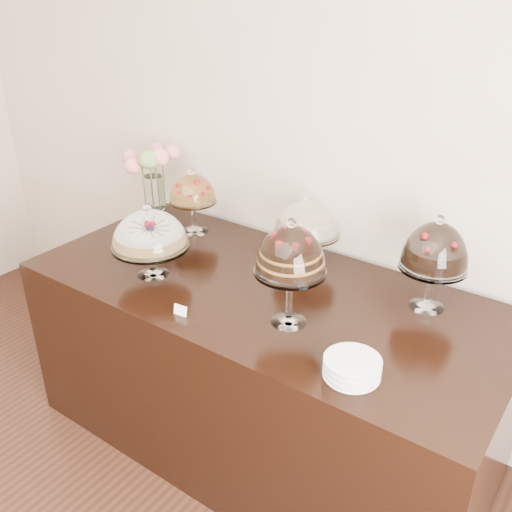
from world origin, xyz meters
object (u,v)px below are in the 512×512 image
Objects in this scene: cake_stand_choco_layer at (291,254)px; cake_stand_fruit_tart at (192,192)px; plate_stack at (352,368)px; cake_stand_sugar_sponge at (149,233)px; display_counter at (262,368)px; cake_stand_dark_choco at (435,250)px; cake_stand_cheesecake at (307,221)px; flower_vase at (150,170)px.

cake_stand_choco_layer is 1.27× the size of cake_stand_fruit_tart.
cake_stand_fruit_tart is at bearing 154.07° from plate_stack.
cake_stand_fruit_tart is (-0.16, 0.48, 0.02)m from cake_stand_sugar_sponge.
cake_stand_dark_choco is (0.66, 0.28, 0.72)m from display_counter.
display_counter is 11.16× the size of plate_stack.
cake_stand_dark_choco is 1.31m from cake_stand_fruit_tart.
cake_stand_sugar_sponge is at bearing -157.78° from cake_stand_dark_choco.
cake_stand_cheesecake reaches higher than cake_stand_sugar_sponge.
cake_stand_cheesecake is at bearing -1.48° from flower_vase.
display_counter is 0.74m from cake_stand_cheesecake.
cake_stand_cheesecake is at bearing 82.72° from display_counter.
cake_stand_choco_layer is 1.12× the size of flower_vase.
cake_stand_dark_choco is at bearing -2.88° from cake_stand_cheesecake.
cake_stand_cheesecake is 0.88m from plate_stack.
cake_stand_fruit_tart is (-0.90, 0.45, -0.08)m from cake_stand_choco_layer.
cake_stand_dark_choco is at bearing -0.48° from cake_stand_fruit_tart.
plate_stack is (1.10, -0.13, -0.18)m from cake_stand_sugar_sponge.
cake_stand_dark_choco reaches higher than display_counter.
cake_stand_choco_layer is at bearing 155.84° from plate_stack.
cake_stand_sugar_sponge reaches higher than display_counter.
plate_stack is (0.37, -0.16, -0.27)m from cake_stand_choco_layer.
cake_stand_dark_choco is at bearing 85.65° from plate_stack.
flower_vase is (-1.25, 0.50, -0.04)m from cake_stand_choco_layer.
display_counter is at bearing 146.24° from cake_stand_choco_layer.
cake_stand_choco_layer is 0.52m from cake_stand_cheesecake.
plate_stack reaches higher than display_counter.
cake_stand_dark_choco is 2.13× the size of plate_stack.
cake_stand_fruit_tart is (-0.69, -0.02, 0.00)m from cake_stand_cheesecake.
display_counter is 0.81m from cake_stand_choco_layer.
display_counter is 5.24× the size of cake_stand_dark_choco.
cake_stand_fruit_tart reaches higher than cake_stand_sugar_sponge.
plate_stack is (1.27, -0.62, -0.19)m from cake_stand_fruit_tart.
cake_stand_sugar_sponge is 0.51m from cake_stand_fruit_tart.
cake_stand_fruit_tart is at bearing 153.36° from cake_stand_choco_layer.
display_counter is at bearing -23.72° from cake_stand_fruit_tart.
cake_stand_sugar_sponge is 0.73m from cake_stand_cheesecake.
cake_stand_dark_choco reaches higher than flower_vase.
cake_stand_sugar_sponge is 1.13m from plate_stack.
cake_stand_dark_choco reaches higher than plate_stack.
cake_stand_sugar_sponge is 0.99× the size of cake_stand_fruit_tart.
cake_stand_choco_layer reaches higher than cake_stand_sugar_sponge.
flower_vase is at bearing 157.73° from plate_stack.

